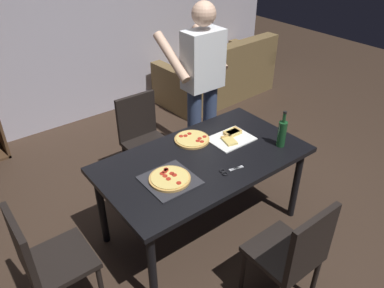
{
  "coord_description": "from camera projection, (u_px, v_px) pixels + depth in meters",
  "views": [
    {
      "loc": [
        -1.56,
        -1.87,
        2.42
      ],
      "look_at": [
        0.0,
        0.15,
        0.8
      ],
      "focal_mm": 35.04,
      "sensor_mm": 36.0,
      "label": 1
    }
  ],
  "objects": [
    {
      "name": "ground_plane",
      "position": [
        202.0,
        226.0,
        3.36
      ],
      "size": [
        12.0,
        12.0,
        0.0
      ],
      "primitive_type": "plane",
      "color": "#38281E"
    },
    {
      "name": "kitchen_scissors",
      "position": [
        228.0,
        171.0,
        2.8
      ],
      "size": [
        0.2,
        0.09,
        0.01
      ],
      "color": "silver",
      "rests_on": "dining_table"
    },
    {
      "name": "back_wall",
      "position": [
        63.0,
        11.0,
        4.34
      ],
      "size": [
        6.4,
        0.1,
        2.8
      ],
      "primitive_type": "cube",
      "color": "#BCB7C6",
      "rests_on": "ground_plane"
    },
    {
      "name": "wine_bottle",
      "position": [
        282.0,
        133.0,
        3.04
      ],
      "size": [
        0.07,
        0.07,
        0.32
      ],
      "color": "#194723",
      "rests_on": "dining_table"
    },
    {
      "name": "pizza_slices_on_towel",
      "position": [
        231.0,
        137.0,
        3.19
      ],
      "size": [
        0.36,
        0.28,
        0.03
      ],
      "color": "white",
      "rests_on": "dining_table"
    },
    {
      "name": "second_pizza_plain",
      "position": [
        192.0,
        139.0,
        3.16
      ],
      "size": [
        0.3,
        0.3,
        0.03
      ],
      "color": "tan",
      "rests_on": "dining_table"
    },
    {
      "name": "dining_table",
      "position": [
        203.0,
        165.0,
        2.99
      ],
      "size": [
        1.66,
        0.92,
        0.75
      ],
      "color": "black",
      "rests_on": "ground_plane"
    },
    {
      "name": "chair_far_side",
      "position": [
        143.0,
        134.0,
        3.72
      ],
      "size": [
        0.42,
        0.42,
        0.9
      ],
      "color": "black",
      "rests_on": "ground_plane"
    },
    {
      "name": "chair_left_end",
      "position": [
        44.0,
        259.0,
        2.4
      ],
      "size": [
        0.42,
        0.42,
        0.9
      ],
      "color": "black",
      "rests_on": "ground_plane"
    },
    {
      "name": "person_serving_pizza",
      "position": [
        202.0,
        82.0,
        3.6
      ],
      "size": [
        0.55,
        0.54,
        1.75
      ],
      "color": "#38476B",
      "rests_on": "ground_plane"
    },
    {
      "name": "chair_near_camera",
      "position": [
        294.0,
        252.0,
        2.45
      ],
      "size": [
        0.42,
        0.42,
        0.9
      ],
      "color": "black",
      "rests_on": "ground_plane"
    },
    {
      "name": "couch",
      "position": [
        218.0,
        77.0,
        5.5
      ],
      "size": [
        1.74,
        0.93,
        0.85
      ],
      "color": "brown",
      "rests_on": "ground_plane"
    },
    {
      "name": "pepperoni_pizza_on_tray",
      "position": [
        170.0,
        179.0,
        2.69
      ],
      "size": [
        0.36,
        0.36,
        0.04
      ],
      "color": "#2D2D33",
      "rests_on": "dining_table"
    }
  ]
}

